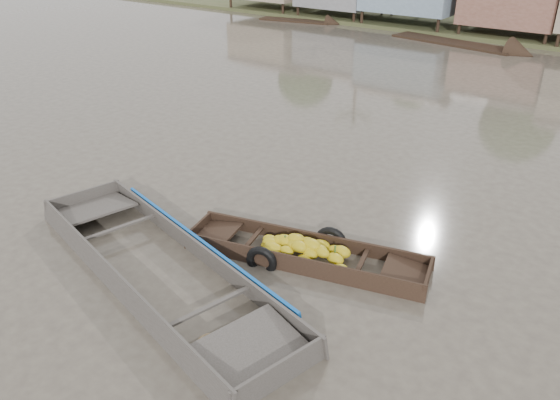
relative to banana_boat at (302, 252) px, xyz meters
The scene contains 3 objects.
ground 0.80m from the banana_boat, 122.05° to the right, with size 120.00×120.00×0.00m, color #4A4138.
banana_boat is the anchor object (origin of this frame).
viewer_boat 3.11m from the banana_boat, 129.81° to the right, with size 8.47×3.89×0.66m.
Camera 1 is at (6.29, -7.82, 6.82)m, focal length 35.00 mm.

